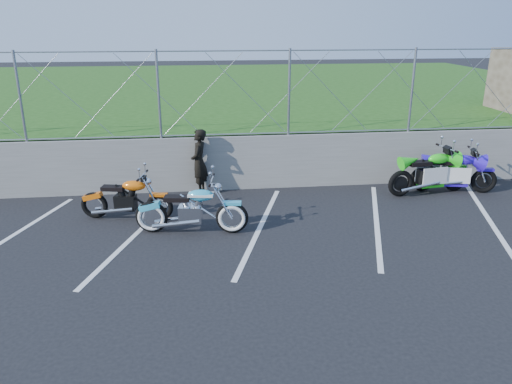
{
  "coord_description": "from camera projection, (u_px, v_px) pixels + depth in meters",
  "views": [
    {
      "loc": [
        -1.19,
        -8.06,
        3.89
      ],
      "look_at": [
        -0.05,
        1.3,
        0.64
      ],
      "focal_mm": 35.0,
      "sensor_mm": 36.0,
      "label": 1
    }
  ],
  "objects": [
    {
      "name": "parking_lines",
      "position": [
        319.0,
        224.0,
        10.05
      ],
      "size": [
        18.29,
        4.31,
        0.01
      ],
      "color": "silver",
      "rests_on": "ground"
    },
    {
      "name": "chain_link_fence",
      "position": [
        246.0,
        93.0,
        11.51
      ],
      "size": [
        28.0,
        0.03,
        2.0
      ],
      "color": "gray",
      "rests_on": "retaining_wall"
    },
    {
      "name": "sportbike_blue",
      "position": [
        455.0,
        174.0,
        11.82
      ],
      "size": [
        1.99,
        0.71,
        1.04
      ],
      "rotation": [
        0.0,
        0.0,
        -0.22
      ],
      "color": "black",
      "rests_on": "ground"
    },
    {
      "name": "grass_field",
      "position": [
        223.0,
        100.0,
        21.43
      ],
      "size": [
        30.0,
        20.0,
        1.3
      ],
      "primitive_type": "cube",
      "color": "#1F4A13",
      "rests_on": "ground"
    },
    {
      "name": "retaining_wall",
      "position": [
        247.0,
        162.0,
        12.04
      ],
      "size": [
        30.0,
        0.22,
        1.3
      ],
      "primitive_type": "cube",
      "color": "slate",
      "rests_on": "ground"
    },
    {
      "name": "naked_orange",
      "position": [
        128.0,
        200.0,
        10.19
      ],
      "size": [
        1.91,
        0.65,
        0.96
      ],
      "rotation": [
        0.0,
        0.0,
        -0.19
      ],
      "color": "black",
      "rests_on": "ground"
    },
    {
      "name": "ground",
      "position": [
        267.0,
        249.0,
        8.97
      ],
      "size": [
        90.0,
        90.0,
        0.0
      ],
      "primitive_type": "plane",
      "color": "black",
      "rests_on": "ground"
    },
    {
      "name": "person_standing",
      "position": [
        199.0,
        162.0,
        11.58
      ],
      "size": [
        0.47,
        0.63,
        1.55
      ],
      "primitive_type": "imported",
      "rotation": [
        0.0,
        0.0,
        -1.76
      ],
      "color": "black",
      "rests_on": "ground"
    },
    {
      "name": "sportbike_green",
      "position": [
        430.0,
        174.0,
        11.7
      ],
      "size": [
        2.11,
        0.75,
        1.1
      ],
      "rotation": [
        0.0,
        0.0,
        0.15
      ],
      "color": "black",
      "rests_on": "ground"
    },
    {
      "name": "cruiser_turquoise",
      "position": [
        193.0,
        211.0,
        9.53
      ],
      "size": [
        2.17,
        0.68,
        1.08
      ],
      "rotation": [
        0.0,
        0.0,
        -0.14
      ],
      "color": "black",
      "rests_on": "ground"
    }
  ]
}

